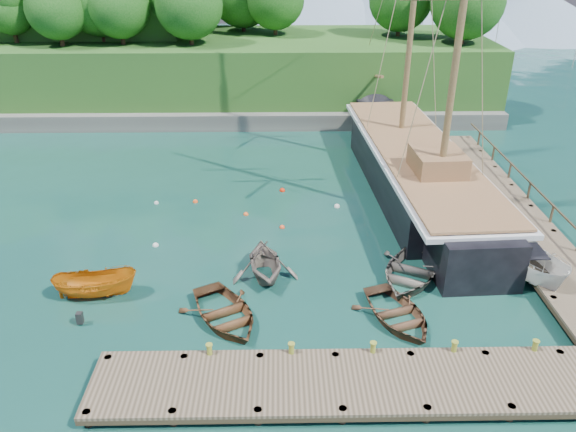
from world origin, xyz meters
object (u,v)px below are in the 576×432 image
Objects in this scene: cabin_boat_white at (524,277)px; rowboat_1 at (265,276)px; motorboat_orange at (98,296)px; rowboat_3 at (409,278)px; schooner at (416,174)px; rowboat_0 at (225,320)px; rowboat_2 at (397,320)px.

rowboat_1 is at bearing 165.86° from cabin_boat_white.
motorboat_orange is 19.52m from cabin_boat_white.
motorboat_orange is (-14.12, -1.22, 0.00)m from rowboat_3.
rowboat_1 is 12.10m from cabin_boat_white.
cabin_boat_white reaches higher than rowboat_3.
rowboat_1 is at bearing -137.11° from schooner.
rowboat_1 is at bearing -83.34° from motorboat_orange.
rowboat_3 is 14.17m from motorboat_orange.
rowboat_0 is 6.07m from motorboat_orange.
rowboat_1 is at bearing 129.43° from rowboat_2.
rowboat_3 is at bearing -8.44° from rowboat_0.
rowboat_1 is 0.72× the size of cabin_boat_white.
schooner is (-3.01, 9.70, 1.17)m from cabin_boat_white.
rowboat_3 is (1.18, 3.15, 0.00)m from rowboat_2.
rowboat_2 is at bearing -83.71° from rowboat_3.
rowboat_1 is 0.88× the size of rowboat_2.
rowboat_2 is 1.12× the size of motorboat_orange.
rowboat_0 is at bearing 179.48° from cabin_boat_white.
motorboat_orange is at bearing 134.59° from rowboat_0.
schooner is at bearing 37.13° from rowboat_1.
rowboat_0 is at bearing -133.20° from schooner.
schooner reaches higher than cabin_boat_white.
motorboat_orange reaches higher than rowboat_0.
motorboat_orange is (-12.95, 1.92, 0.00)m from rowboat_2.
rowboat_1 is (1.58, 3.26, 0.00)m from rowboat_0.
schooner is (16.47, 10.87, 1.17)m from motorboat_orange.
rowboat_0 is 3.63m from rowboat_1.
rowboat_3 is at bearing -11.00° from rowboat_1.
schooner reaches higher than rowboat_0.
motorboat_orange is 19.77m from schooner.
cabin_boat_white is 0.18× the size of schooner.
motorboat_orange reaches higher than rowboat_2.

